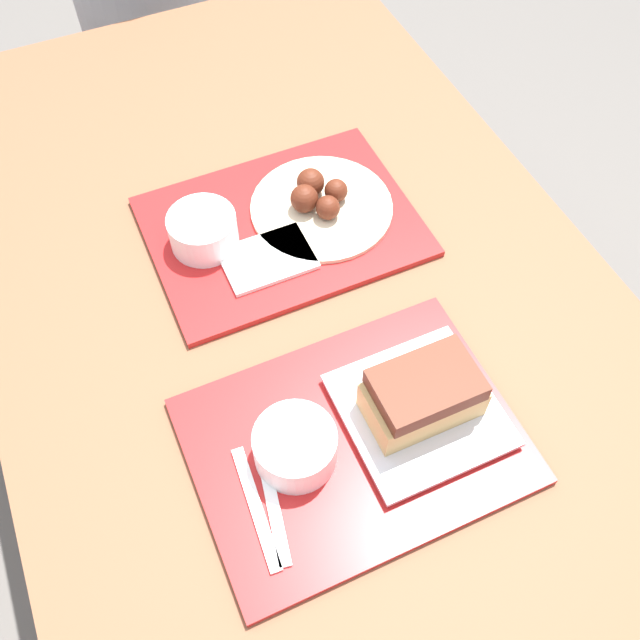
# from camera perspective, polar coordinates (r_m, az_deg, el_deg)

# --- Properties ---
(ground_plane) EXTENTS (12.00, 12.00, 0.00)m
(ground_plane) POSITION_cam_1_polar(r_m,az_deg,el_deg) (1.78, -0.67, -13.45)
(ground_plane) COLOR #605B56
(picnic_table) EXTENTS (0.95, 1.68, 0.77)m
(picnic_table) POSITION_cam_1_polar(r_m,az_deg,el_deg) (1.17, -0.99, -1.53)
(picnic_table) COLOR brown
(picnic_table) RESTS_ON ground_plane
(picnic_bench_far) EXTENTS (0.90, 0.28, 0.47)m
(picnic_bench_far) POSITION_cam_1_polar(r_m,az_deg,el_deg) (2.09, -13.17, 17.05)
(picnic_bench_far) COLOR brown
(picnic_bench_far) RESTS_ON ground_plane
(tray_near) EXTENTS (0.43, 0.32, 0.01)m
(tray_near) POSITION_cam_1_polar(r_m,az_deg,el_deg) (0.98, 2.75, -9.62)
(tray_near) COLOR red
(tray_near) RESTS_ON picnic_table
(tray_far) EXTENTS (0.43, 0.32, 0.01)m
(tray_far) POSITION_cam_1_polar(r_m,az_deg,el_deg) (1.19, -3.04, 7.48)
(tray_far) COLOR red
(tray_far) RESTS_ON picnic_table
(bowl_coleslaw_near) EXTENTS (0.11, 0.11, 0.06)m
(bowl_coleslaw_near) POSITION_cam_1_polar(r_m,az_deg,el_deg) (0.93, -2.00, -10.02)
(bowl_coleslaw_near) COLOR white
(bowl_coleslaw_near) RESTS_ON tray_near
(brisket_sandwich_plate) EXTENTS (0.20, 0.20, 0.10)m
(brisket_sandwich_plate) POSITION_cam_1_polar(r_m,az_deg,el_deg) (0.96, 8.15, -6.43)
(brisket_sandwich_plate) COLOR beige
(brisket_sandwich_plate) RESTS_ON tray_near
(plastic_fork_near) EXTENTS (0.03, 0.17, 0.00)m
(plastic_fork_near) POSITION_cam_1_polar(r_m,az_deg,el_deg) (0.94, -5.14, -14.73)
(plastic_fork_near) COLOR white
(plastic_fork_near) RESTS_ON tray_near
(plastic_knife_near) EXTENTS (0.05, 0.17, 0.00)m
(plastic_knife_near) POSITION_cam_1_polar(r_m,az_deg,el_deg) (0.94, -3.85, -14.23)
(plastic_knife_near) COLOR white
(plastic_knife_near) RESTS_ON tray_near
(bowl_coleslaw_far) EXTENTS (0.11, 0.11, 0.06)m
(bowl_coleslaw_far) POSITION_cam_1_polar(r_m,az_deg,el_deg) (1.15, -9.36, 7.19)
(bowl_coleslaw_far) COLOR white
(bowl_coleslaw_far) RESTS_ON tray_far
(wings_plate_far) EXTENTS (0.24, 0.24, 0.05)m
(wings_plate_far) POSITION_cam_1_polar(r_m,az_deg,el_deg) (1.20, -0.04, 9.45)
(wings_plate_far) COLOR beige
(wings_plate_far) RESTS_ON tray_far
(napkin_far) EXTENTS (0.14, 0.10, 0.01)m
(napkin_far) POSITION_cam_1_polar(r_m,az_deg,el_deg) (1.13, -4.23, 4.91)
(napkin_far) COLOR white
(napkin_far) RESTS_ON tray_far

